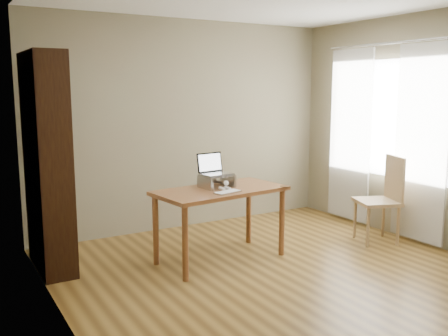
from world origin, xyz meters
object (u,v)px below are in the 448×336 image
(cat, at_px, (216,180))
(laptop, at_px, (214,169))
(desk, at_px, (221,199))
(keyboard, at_px, (228,192))
(chair, at_px, (382,195))
(bookshelf, at_px, (48,163))

(cat, bearing_deg, laptop, 104.89)
(desk, relative_size, keyboard, 4.67)
(cat, distance_m, chair, 2.00)
(bookshelf, height_order, laptop, bookshelf)
(desk, height_order, cat, cat)
(desk, distance_m, chair, 1.97)
(chair, bearing_deg, bookshelf, -174.78)
(bookshelf, distance_m, laptop, 1.64)
(bookshelf, bearing_deg, desk, -22.68)
(bookshelf, bearing_deg, keyboard, -29.97)
(keyboard, relative_size, chair, 0.30)
(bookshelf, relative_size, laptop, 6.44)
(laptop, height_order, chair, laptop)
(bookshelf, distance_m, desk, 1.73)
(bookshelf, xyz_separation_m, desk, (1.55, -0.65, -0.40))
(desk, bearing_deg, cat, 80.62)
(bookshelf, relative_size, cat, 4.25)
(laptop, xyz_separation_m, chair, (1.93, -0.52, -0.40))
(laptop, bearing_deg, desk, -96.69)
(cat, bearing_deg, desk, -90.71)
(keyboard, bearing_deg, laptop, 69.13)
(laptop, bearing_deg, chair, -21.70)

